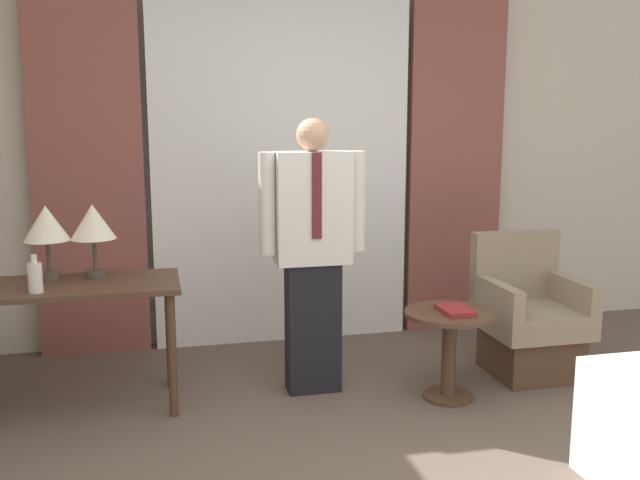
{
  "coord_description": "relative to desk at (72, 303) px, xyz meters",
  "views": [
    {
      "loc": [
        -0.93,
        -2.38,
        1.67
      ],
      "look_at": [
        -0.0,
        1.51,
        0.96
      ],
      "focal_mm": 40.0,
      "sensor_mm": 36.0,
      "label": 1
    }
  ],
  "objects": [
    {
      "name": "curtain_drape_left",
      "position": [
        0.04,
        0.99,
        0.66
      ],
      "size": [
        0.74,
        0.06,
        2.58
      ],
      "color": "brown",
      "rests_on": "ground_plane"
    },
    {
      "name": "curtain_drape_right",
      "position": [
        2.73,
        0.99,
        0.66
      ],
      "size": [
        0.74,
        0.06,
        2.58
      ],
      "color": "brown",
      "rests_on": "ground_plane"
    },
    {
      "name": "side_table",
      "position": [
        2.12,
        -0.35,
        -0.26
      ],
      "size": [
        0.53,
        0.53,
        0.53
      ],
      "color": "#4C3323",
      "rests_on": "ground_plane"
    },
    {
      "name": "table_lamp_left",
      "position": [
        -0.13,
        0.14,
        0.42
      ],
      "size": [
        0.25,
        0.25,
        0.42
      ],
      "color": "#4C4238",
      "rests_on": "desk"
    },
    {
      "name": "person",
      "position": [
        1.37,
        -0.03,
        0.26
      ],
      "size": [
        0.64,
        0.21,
        1.64
      ],
      "color": "black",
      "rests_on": "ground_plane"
    },
    {
      "name": "desk",
      "position": [
        0.0,
        0.0,
        0.0
      ],
      "size": [
        1.18,
        0.57,
        0.73
      ],
      "color": "#4C3323",
      "rests_on": "ground_plane"
    },
    {
      "name": "bottle_near_edge",
      "position": [
        -0.16,
        -0.17,
        0.19
      ],
      "size": [
        0.07,
        0.07,
        0.2
      ],
      "color": "silver",
      "rests_on": "desk"
    },
    {
      "name": "book",
      "position": [
        2.14,
        -0.38,
        -0.08
      ],
      "size": [
        0.16,
        0.25,
        0.03
      ],
      "color": "maroon",
      "rests_on": "side_table"
    },
    {
      "name": "curtain_sheer_center",
      "position": [
        1.39,
        0.99,
        0.66
      ],
      "size": [
        1.86,
        0.06,
        2.58
      ],
      "color": "white",
      "rests_on": "ground_plane"
    },
    {
      "name": "wall_back",
      "position": [
        1.39,
        1.12,
        0.72
      ],
      "size": [
        10.0,
        0.06,
        2.7
      ],
      "color": "beige",
      "rests_on": "ground_plane"
    },
    {
      "name": "table_lamp_right",
      "position": [
        0.13,
        0.14,
        0.42
      ],
      "size": [
        0.25,
        0.25,
        0.42
      ],
      "color": "#4C4238",
      "rests_on": "desk"
    },
    {
      "name": "armchair",
      "position": [
        2.8,
        -0.06,
        -0.29
      ],
      "size": [
        0.6,
        0.6,
        0.9
      ],
      "color": "#4C3323",
      "rests_on": "ground_plane"
    }
  ]
}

